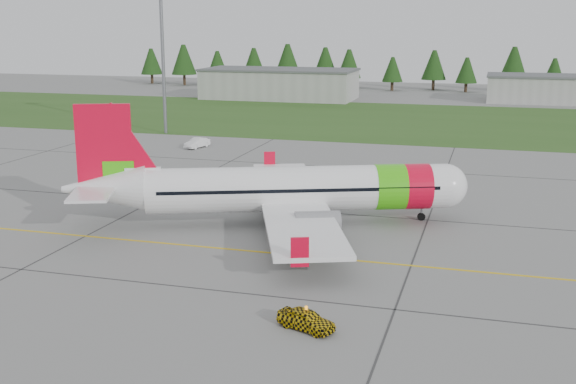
% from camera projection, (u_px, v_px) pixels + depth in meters
% --- Properties ---
extents(ground, '(320.00, 320.00, 0.00)m').
position_uv_depth(ground, '(232.00, 292.00, 44.18)').
color(ground, gray).
rests_on(ground, ground).
extents(aircraft, '(31.50, 29.93, 9.97)m').
position_uv_depth(aircraft, '(288.00, 189.00, 58.60)').
color(aircraft, white).
rests_on(aircraft, ground).
extents(follow_me_car, '(1.54, 1.66, 3.33)m').
position_uv_depth(follow_me_car, '(306.00, 300.00, 38.49)').
color(follow_me_car, yellow).
rests_on(follow_me_car, ground).
extents(service_van, '(1.68, 1.63, 3.97)m').
position_uv_depth(service_van, '(197.00, 133.00, 94.32)').
color(service_van, white).
rests_on(service_van, ground).
extents(grass_strip, '(320.00, 50.00, 0.03)m').
position_uv_depth(grass_strip, '(403.00, 120.00, 120.86)').
color(grass_strip, '#30561E').
rests_on(grass_strip, ground).
extents(taxi_guideline, '(120.00, 0.25, 0.02)m').
position_uv_depth(taxi_guideline, '(271.00, 253.00, 51.66)').
color(taxi_guideline, gold).
rests_on(taxi_guideline, ground).
extents(hangar_west, '(32.00, 14.00, 6.00)m').
position_uv_depth(hangar_west, '(279.00, 85.00, 154.43)').
color(hangar_west, '#A8A8A3').
rests_on(hangar_west, ground).
extents(hangar_east, '(24.00, 12.00, 5.20)m').
position_uv_depth(hangar_east, '(548.00, 90.00, 147.20)').
color(hangar_east, '#A8A8A3').
rests_on(hangar_east, ground).
extents(floodlight_mast, '(0.50, 0.50, 20.00)m').
position_uv_depth(floodlight_mast, '(163.00, 65.00, 104.73)').
color(floodlight_mast, slate).
rests_on(floodlight_mast, ground).
extents(treeline, '(160.00, 8.00, 10.00)m').
position_uv_depth(treeline, '(433.00, 70.00, 172.08)').
color(treeline, '#1C3F14').
rests_on(treeline, ground).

